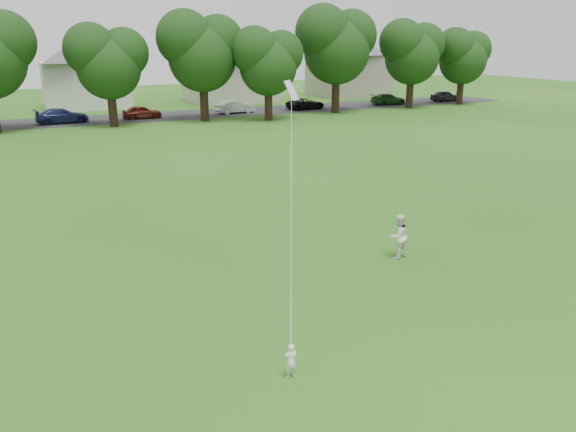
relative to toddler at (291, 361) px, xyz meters
name	(u,v)px	position (x,y,z in m)	size (l,w,h in m)	color
ground	(323,320)	(1.88, 1.97, -0.41)	(160.00, 160.00, 0.00)	#1E5413
street	(101,120)	(1.88, 43.97, -0.40)	(90.00, 7.00, 0.01)	#2D2D30
toddler	(291,361)	(0.00, 0.00, 0.00)	(0.30, 0.19, 0.81)	white
older_boy	(398,236)	(6.25, 4.81, 0.35)	(0.74, 0.57, 1.51)	white
kite	(291,185)	(2.46, 5.15, 2.45)	(2.90, 5.58, 12.29)	white
tree_row	(120,48)	(3.29, 38.99, 5.86)	(80.85, 8.30, 10.47)	black
parked_cars	(148,112)	(5.95, 42.97, 0.21)	(72.60, 2.53, 1.27)	black
house_row	(80,61)	(1.59, 53.97, 4.41)	(76.89, 13.73, 10.17)	beige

